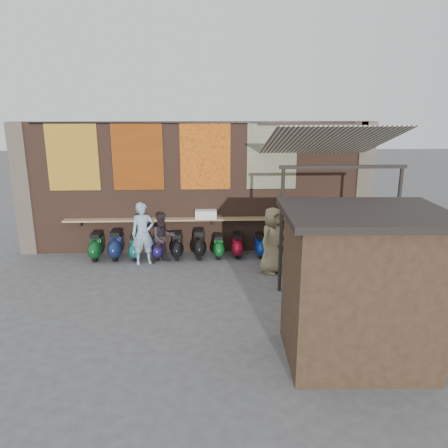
# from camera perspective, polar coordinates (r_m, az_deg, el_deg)

# --- Properties ---
(ground) EXTENTS (70.00, 70.00, 0.00)m
(ground) POSITION_cam_1_polar(r_m,az_deg,el_deg) (11.49, -3.76, -7.63)
(ground) COLOR #474749
(ground) RESTS_ON ground
(brick_wall) EXTENTS (10.00, 0.40, 4.00)m
(brick_wall) POSITION_cam_1_polar(r_m,az_deg,el_deg) (13.52, -3.70, 4.72)
(brick_wall) COLOR brown
(brick_wall) RESTS_ON ground
(pier_left) EXTENTS (0.50, 0.50, 4.00)m
(pier_left) POSITION_cam_1_polar(r_m,az_deg,el_deg) (14.58, -24.64, 4.14)
(pier_left) COLOR #4C4238
(pier_left) RESTS_ON ground
(pier_right) EXTENTS (0.50, 0.50, 4.00)m
(pier_right) POSITION_cam_1_polar(r_m,az_deg,el_deg) (14.39, 17.56, 4.68)
(pier_right) COLOR #4C4238
(pier_right) RESTS_ON ground
(eating_counter) EXTENTS (8.00, 0.32, 0.05)m
(eating_counter) POSITION_cam_1_polar(r_m,az_deg,el_deg) (13.35, -3.66, 0.63)
(eating_counter) COLOR #9E7A51
(eating_counter) RESTS_ON brick_wall
(shelf_box) EXTENTS (0.65, 0.32, 0.26)m
(shelf_box) POSITION_cam_1_polar(r_m,az_deg,el_deg) (13.28, -2.39, 1.27)
(shelf_box) COLOR white
(shelf_box) RESTS_ON eating_counter
(tapestry_redgold) EXTENTS (1.50, 0.02, 2.00)m
(tapestry_redgold) POSITION_cam_1_polar(r_m,az_deg,el_deg) (13.71, -19.17, 8.29)
(tapestry_redgold) COLOR maroon
(tapestry_redgold) RESTS_ON brick_wall
(tapestry_sun) EXTENTS (1.50, 0.02, 2.00)m
(tapestry_sun) POSITION_cam_1_polar(r_m,az_deg,el_deg) (13.30, -11.21, 8.65)
(tapestry_sun) COLOR orange
(tapestry_sun) RESTS_ON brick_wall
(tapestry_orange) EXTENTS (1.50, 0.02, 2.00)m
(tapestry_orange) POSITION_cam_1_polar(r_m,az_deg,el_deg) (13.15, -2.46, 8.85)
(tapestry_orange) COLOR orange
(tapestry_orange) RESTS_ON brick_wall
(tapestry_multi) EXTENTS (1.50, 0.02, 2.00)m
(tapestry_multi) POSITION_cam_1_polar(r_m,az_deg,el_deg) (13.31, 6.29, 8.85)
(tapestry_multi) COLOR #285F94
(tapestry_multi) RESTS_ON brick_wall
(hang_rail) EXTENTS (9.50, 0.06, 0.06)m
(hang_rail) POSITION_cam_1_polar(r_m,az_deg,el_deg) (13.07, -3.86, 13.10)
(hang_rail) COLOR black
(hang_rail) RESTS_ON brick_wall
(scooter_stool_0) EXTENTS (0.38, 0.84, 0.80)m
(scooter_stool_0) POSITION_cam_1_polar(r_m,az_deg,el_deg) (13.61, -16.29, -2.76)
(scooter_stool_0) COLOR #0D451D
(scooter_stool_0) RESTS_ON ground
(scooter_stool_1) EXTENTS (0.40, 0.88, 0.84)m
(scooter_stool_1) POSITION_cam_1_polar(r_m,az_deg,el_deg) (13.50, -13.87, -2.64)
(scooter_stool_1) COLOR #14204B
(scooter_stool_1) RESTS_ON ground
(scooter_stool_2) EXTENTS (0.34, 0.76, 0.73)m
(scooter_stool_2) POSITION_cam_1_polar(r_m,az_deg,el_deg) (13.36, -11.47, -2.94)
(scooter_stool_2) COLOR #175E57
(scooter_stool_2) RESTS_ON ground
(scooter_stool_3) EXTENTS (0.33, 0.74, 0.70)m
(scooter_stool_3) POSITION_cam_1_polar(r_m,az_deg,el_deg) (13.30, -8.58, -2.94)
(scooter_stool_3) COLOR navy
(scooter_stool_3) RESTS_ON ground
(scooter_stool_4) EXTENTS (0.36, 0.80, 0.76)m
(scooter_stool_4) POSITION_cam_1_polar(r_m,az_deg,el_deg) (13.23, -6.11, -2.81)
(scooter_stool_4) COLOR black
(scooter_stool_4) RESTS_ON ground
(scooter_stool_5) EXTENTS (0.39, 0.87, 0.83)m
(scooter_stool_5) POSITION_cam_1_polar(r_m,az_deg,el_deg) (13.23, -3.25, -2.59)
(scooter_stool_5) COLOR black
(scooter_stool_5) RESTS_ON ground
(scooter_stool_6) EXTENTS (0.32, 0.71, 0.67)m
(scooter_stool_6) POSITION_cam_1_polar(r_m,az_deg,el_deg) (13.23, -0.72, -2.92)
(scooter_stool_6) COLOR #0D5E20
(scooter_stool_6) RESTS_ON ground
(scooter_stool_7) EXTENTS (0.32, 0.72, 0.69)m
(scooter_stool_7) POSITION_cam_1_polar(r_m,az_deg,el_deg) (13.32, 1.70, -2.78)
(scooter_stool_7) COLOR #A80C27
(scooter_stool_7) RESTS_ON ground
(scooter_stool_8) EXTENTS (0.33, 0.72, 0.69)m
(scooter_stool_8) POSITION_cam_1_polar(r_m,az_deg,el_deg) (13.33, 4.72, -2.79)
(scooter_stool_8) COLOR navy
(scooter_stool_8) RESTS_ON ground
(diner_left) EXTENTS (0.75, 0.60, 1.81)m
(diner_left) POSITION_cam_1_polar(r_m,az_deg,el_deg) (12.73, -10.53, -1.23)
(diner_left) COLOR #7FA4BA
(diner_left) RESTS_ON ground
(diner_right) EXTENTS (0.90, 0.82, 1.50)m
(diner_right) POSITION_cam_1_polar(r_m,az_deg,el_deg) (12.77, -7.98, -1.80)
(diner_right) COLOR #292025
(diner_right) RESTS_ON ground
(shopper_navy) EXTENTS (1.09, 1.02, 1.81)m
(shopper_navy) POSITION_cam_1_polar(r_m,az_deg,el_deg) (12.34, 14.88, -2.03)
(shopper_navy) COLOR #151F31
(shopper_navy) RESTS_ON ground
(shopper_grey) EXTENTS (1.21, 1.02, 1.63)m
(shopper_grey) POSITION_cam_1_polar(r_m,az_deg,el_deg) (11.61, 16.23, -3.70)
(shopper_grey) COLOR #4C4C51
(shopper_grey) RESTS_ON ground
(shopper_tan) EXTENTS (1.06, 1.04, 1.84)m
(shopper_tan) POSITION_cam_1_polar(r_m,az_deg,el_deg) (11.92, 6.36, -2.15)
(shopper_tan) COLOR #7E7250
(shopper_tan) RESTS_ON ground
(market_stall) EXTENTS (2.52, 1.93, 2.66)m
(market_stall) POSITION_cam_1_polar(r_m,az_deg,el_deg) (8.09, 17.29, -8.29)
(market_stall) COLOR black
(market_stall) RESTS_ON ground
(stall_roof) EXTENTS (2.82, 2.21, 0.12)m
(stall_roof) POSITION_cam_1_polar(r_m,az_deg,el_deg) (7.66, 18.11, 1.30)
(stall_roof) COLOR black
(stall_roof) RESTS_ON market_stall
(stall_sign) EXTENTS (1.20, 0.08, 0.50)m
(stall_sign) POSITION_cam_1_polar(r_m,az_deg,el_deg) (8.73, 15.76, -2.22)
(stall_sign) COLOR gold
(stall_sign) RESTS_ON market_stall
(stall_shelf) EXTENTS (2.04, 0.17, 0.06)m
(stall_shelf) POSITION_cam_1_polar(r_m,az_deg,el_deg) (9.06, 15.32, -8.01)
(stall_shelf) COLOR #473321
(stall_shelf) RESTS_ON market_stall
(awning_canvas) EXTENTS (3.20, 3.28, 0.97)m
(awning_canvas) POSITION_cam_1_polar(r_m,az_deg,el_deg) (11.97, 13.31, 10.48)
(awning_canvas) COLOR beige
(awning_canvas) RESTS_ON brick_wall
(awning_ledger) EXTENTS (3.30, 0.08, 0.12)m
(awning_ledger) POSITION_cam_1_polar(r_m,az_deg,el_deg) (13.48, 11.57, 12.77)
(awning_ledger) COLOR #33261C
(awning_ledger) RESTS_ON brick_wall
(awning_header) EXTENTS (3.00, 0.08, 0.08)m
(awning_header) POSITION_cam_1_polar(r_m,az_deg,el_deg) (10.59, 15.33, 7.21)
(awning_header) COLOR black
(awning_header) RESTS_ON awning_post_left
(awning_post_left) EXTENTS (0.09, 0.09, 3.10)m
(awning_post_left) POSITION_cam_1_polar(r_m,az_deg,el_deg) (10.56, 7.50, -0.89)
(awning_post_left) COLOR black
(awning_post_left) RESTS_ON ground
(awning_post_right) EXTENTS (0.09, 0.09, 3.10)m
(awning_post_right) POSITION_cam_1_polar(r_m,az_deg,el_deg) (11.39, 21.51, -0.66)
(awning_post_right) COLOR black
(awning_post_right) RESTS_ON ground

